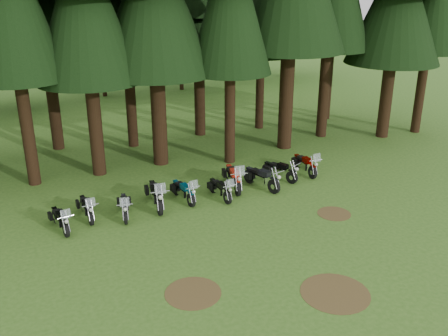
% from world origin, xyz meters
% --- Properties ---
extents(ground, '(120.00, 120.00, 0.00)m').
position_xyz_m(ground, '(0.00, 0.00, 0.00)').
color(ground, '#34601C').
rests_on(ground, ground).
extents(decid_3, '(6.12, 5.95, 7.65)m').
position_xyz_m(decid_3, '(-4.71, 25.13, 4.51)').
color(decid_3, black).
rests_on(decid_3, ground).
extents(decid_4, '(5.93, 5.76, 7.41)m').
position_xyz_m(decid_4, '(1.58, 26.32, 4.37)').
color(decid_4, black).
rests_on(decid_4, ground).
extents(decid_5, '(8.45, 8.21, 10.56)m').
position_xyz_m(decid_5, '(8.29, 25.71, 6.23)').
color(decid_5, black).
rests_on(decid_5, ground).
extents(decid_6, '(7.06, 6.86, 8.82)m').
position_xyz_m(decid_6, '(14.85, 27.01, 5.20)').
color(decid_6, black).
rests_on(decid_6, ground).
extents(decid_7, '(8.44, 8.20, 10.55)m').
position_xyz_m(decid_7, '(19.46, 26.83, 6.22)').
color(decid_7, black).
rests_on(decid_7, ground).
extents(dirt_patch_0, '(1.80, 1.80, 0.01)m').
position_xyz_m(dirt_patch_0, '(-3.00, -2.00, 0.01)').
color(dirt_patch_0, '#4C3D1E').
rests_on(dirt_patch_0, ground).
extents(dirt_patch_1, '(1.40, 1.40, 0.01)m').
position_xyz_m(dirt_patch_1, '(4.50, 0.50, 0.01)').
color(dirt_patch_1, '#4C3D1E').
rests_on(dirt_patch_1, ground).
extents(dirt_patch_2, '(2.20, 2.20, 0.01)m').
position_xyz_m(dirt_patch_2, '(1.00, -4.00, 0.01)').
color(dirt_patch_2, '#4C3D1E').
rests_on(dirt_patch_2, ground).
extents(motorcycle_0, '(0.50, 1.99, 1.25)m').
position_xyz_m(motorcycle_0, '(-5.97, 4.16, 0.42)').
color(motorcycle_0, black).
rests_on(motorcycle_0, ground).
extents(motorcycle_1, '(0.38, 2.02, 1.27)m').
position_xyz_m(motorcycle_1, '(-4.83, 4.74, 0.43)').
color(motorcycle_1, black).
rests_on(motorcycle_1, ground).
extents(motorcycle_2, '(0.70, 2.01, 1.26)m').
position_xyz_m(motorcycle_2, '(-3.40, 4.17, 0.42)').
color(motorcycle_2, black).
rests_on(motorcycle_2, ground).
extents(motorcycle_3, '(0.68, 2.47, 1.55)m').
position_xyz_m(motorcycle_3, '(-1.93, 4.48, 0.52)').
color(motorcycle_3, black).
rests_on(motorcycle_3, ground).
extents(motorcycle_4, '(0.47, 2.08, 1.31)m').
position_xyz_m(motorcycle_4, '(-0.65, 4.52, 0.44)').
color(motorcycle_4, black).
rests_on(motorcycle_4, ground).
extents(motorcycle_5, '(0.37, 1.99, 1.25)m').
position_xyz_m(motorcycle_5, '(0.91, 4.04, 0.42)').
color(motorcycle_5, black).
rests_on(motorcycle_5, ground).
extents(motorcycle_6, '(0.88, 2.46, 1.55)m').
position_xyz_m(motorcycle_6, '(1.95, 4.76, 0.52)').
color(motorcycle_6, black).
rests_on(motorcycle_6, ground).
extents(motorcycle_7, '(0.70, 2.27, 0.94)m').
position_xyz_m(motorcycle_7, '(3.14, 4.21, 0.48)').
color(motorcycle_7, black).
rests_on(motorcycle_7, ground).
extents(motorcycle_8, '(0.86, 2.01, 0.85)m').
position_xyz_m(motorcycle_8, '(4.47, 4.73, 0.43)').
color(motorcycle_8, black).
rests_on(motorcycle_8, ground).
extents(motorcycle_9, '(0.48, 2.20, 1.38)m').
position_xyz_m(motorcycle_9, '(6.04, 4.84, 0.46)').
color(motorcycle_9, black).
rests_on(motorcycle_9, ground).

